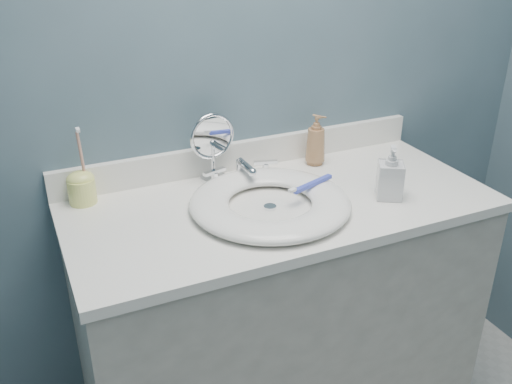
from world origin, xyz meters
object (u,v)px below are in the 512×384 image
makeup_mirror (212,144)px  soap_bottle_clear (391,172)px  toothbrush_holder (81,186)px  soap_bottle_amber (316,140)px

makeup_mirror → soap_bottle_clear: 0.53m
makeup_mirror → toothbrush_holder: bearing=173.5°
soap_bottle_amber → toothbrush_holder: toothbrush_holder is taller
makeup_mirror → soap_bottle_clear: bearing=-43.4°
makeup_mirror → toothbrush_holder: toothbrush_holder is taller
makeup_mirror → toothbrush_holder: (-0.39, 0.01, -0.07)m
soap_bottle_amber → soap_bottle_clear: soap_bottle_amber is taller
soap_bottle_amber → soap_bottle_clear: 0.31m
soap_bottle_amber → soap_bottle_clear: bearing=-110.3°
toothbrush_holder → soap_bottle_clear: bearing=-22.2°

